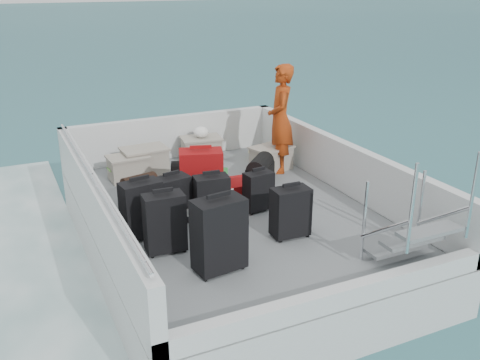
# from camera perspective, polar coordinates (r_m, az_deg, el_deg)

# --- Properties ---
(ground) EXTENTS (160.00, 160.00, 0.00)m
(ground) POSITION_cam_1_polar(r_m,az_deg,el_deg) (7.28, -0.88, -7.62)
(ground) COLOR #184757
(ground) RESTS_ON ground
(ferry_hull) EXTENTS (3.60, 5.00, 0.60)m
(ferry_hull) POSITION_cam_1_polar(r_m,az_deg,el_deg) (7.14, -0.89, -5.50)
(ferry_hull) COLOR silver
(ferry_hull) RESTS_ON ground
(deck) EXTENTS (3.30, 4.70, 0.02)m
(deck) POSITION_cam_1_polar(r_m,az_deg,el_deg) (7.01, -0.91, -3.23)
(deck) COLOR slate
(deck) RESTS_ON ferry_hull
(deck_fittings) EXTENTS (3.60, 5.00, 0.90)m
(deck_fittings) POSITION_cam_1_polar(r_m,az_deg,el_deg) (6.73, 2.88, -0.76)
(deck_fittings) COLOR silver
(deck_fittings) RESTS_ON deck
(suitcase_0) EXTENTS (0.45, 0.27, 0.68)m
(suitcase_0) POSITION_cam_1_polar(r_m,az_deg,el_deg) (5.88, -8.04, -4.62)
(suitcase_0) COLOR black
(suitcase_0) RESTS_ON deck
(suitcase_1) EXTENTS (0.49, 0.32, 0.68)m
(suitcase_1) POSITION_cam_1_polar(r_m,az_deg,el_deg) (6.26, -10.45, -3.15)
(suitcase_1) COLOR black
(suitcase_1) RESTS_ON deck
(suitcase_2) EXTENTS (0.47, 0.33, 0.61)m
(suitcase_2) POSITION_cam_1_polar(r_m,az_deg,el_deg) (6.53, -7.20, -2.22)
(suitcase_2) COLOR black
(suitcase_2) RESTS_ON deck
(suitcase_3) EXTENTS (0.56, 0.37, 0.79)m
(suitcase_3) POSITION_cam_1_polar(r_m,az_deg,el_deg) (5.44, -2.24, -5.94)
(suitcase_3) COLOR black
(suitcase_3) RESTS_ON deck
(suitcase_4) EXTENTS (0.44, 0.29, 0.62)m
(suitcase_4) POSITION_cam_1_polar(r_m,az_deg,el_deg) (6.51, -3.03, -2.16)
(suitcase_4) COLOR black
(suitcase_4) RESTS_ON deck
(suitcase_5) EXTENTS (0.63, 0.49, 0.76)m
(suitcase_5) POSITION_cam_1_polar(r_m,az_deg,el_deg) (7.00, -4.14, 0.15)
(suitcase_5) COLOR #970D0B
(suitcase_5) RESTS_ON deck
(suitcase_6) EXTENTS (0.44, 0.27, 0.60)m
(suitcase_6) POSITION_cam_1_polar(r_m,az_deg,el_deg) (6.20, 5.41, -3.50)
(suitcase_6) COLOR black
(suitcase_6) RESTS_ON deck
(suitcase_7) EXTENTS (0.39, 0.25, 0.52)m
(suitcase_7) POSITION_cam_1_polar(r_m,az_deg,el_deg) (6.88, 1.98, -1.26)
(suitcase_7) COLOR black
(suitcase_7) RESTS_ON deck
(suitcase_8) EXTENTS (0.68, 0.47, 0.26)m
(suitcase_8) POSITION_cam_1_polar(r_m,az_deg,el_deg) (7.29, -0.14, -1.04)
(suitcase_8) COLOR #970D0B
(suitcase_8) RESTS_ON deck
(duffel_0) EXTENTS (0.50, 0.39, 0.32)m
(duffel_0) POSITION_cam_1_polar(r_m,az_deg,el_deg) (7.21, -10.58, -1.42)
(duffel_0) COLOR black
(duffel_0) RESTS_ON deck
(duffel_1) EXTENTS (0.49, 0.44, 0.32)m
(duffel_1) POSITION_cam_1_polar(r_m,az_deg,el_deg) (7.65, -5.76, 0.16)
(duffel_1) COLOR black
(duffel_1) RESTS_ON deck
(duffel_2) EXTENTS (0.58, 0.60, 0.32)m
(duffel_2) POSITION_cam_1_polar(r_m,az_deg,el_deg) (7.83, 2.16, 0.73)
(duffel_2) COLOR black
(duffel_2) RESTS_ON deck
(crate_0) EXTENTS (0.58, 0.41, 0.34)m
(crate_0) POSITION_cam_1_polar(r_m,az_deg,el_deg) (8.16, -11.79, 1.20)
(crate_0) COLOR #A1988C
(crate_0) RESTS_ON deck
(crate_1) EXTENTS (0.66, 0.47, 0.39)m
(crate_1) POSITION_cam_1_polar(r_m,az_deg,el_deg) (8.33, -10.11, 1.92)
(crate_1) COLOR #A1988C
(crate_1) RESTS_ON deck
(crate_2) EXTENTS (0.66, 0.50, 0.37)m
(crate_2) POSITION_cam_1_polar(r_m,az_deg,el_deg) (8.84, -4.13, 3.23)
(crate_2) COLOR #A1988C
(crate_2) RESTS_ON deck
(crate_3) EXTENTS (0.67, 0.55, 0.35)m
(crate_3) POSITION_cam_1_polar(r_m,az_deg,el_deg) (8.39, 3.36, 2.24)
(crate_3) COLOR #A1988C
(crate_3) RESTS_ON deck
(yellow_bag) EXTENTS (0.28, 0.26, 0.22)m
(yellow_bag) POSITION_cam_1_polar(r_m,az_deg,el_deg) (8.96, 1.79, 3.04)
(yellow_bag) COLOR yellow
(yellow_bag) RESTS_ON deck
(white_bag) EXTENTS (0.24, 0.24, 0.18)m
(white_bag) POSITION_cam_1_polar(r_m,az_deg,el_deg) (8.76, -4.17, 4.93)
(white_bag) COLOR white
(white_bag) RESTS_ON crate_2
(passenger) EXTENTS (0.61, 0.72, 1.66)m
(passenger) POSITION_cam_1_polar(r_m,az_deg,el_deg) (8.19, 4.34, 6.50)
(passenger) COLOR #E44C15
(passenger) RESTS_ON deck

